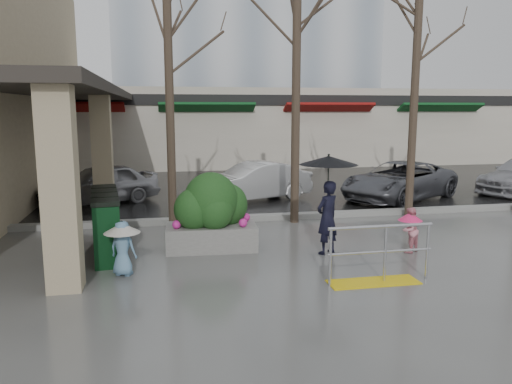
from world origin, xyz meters
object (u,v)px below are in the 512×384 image
object	(u,v)px
woman	(328,192)
child_pink	(410,227)
planter	(211,213)
tree_west	(167,20)
car_b	(254,182)
handrail	(377,262)
news_boxes	(106,223)
tree_midwest	(297,18)
child_blue	(122,242)
tree_mideast	(417,37)
car_a	(99,184)
car_c	(399,181)

from	to	relation	value
woman	child_pink	world-z (taller)	woman
planter	child_pink	bearing A→B (deg)	-14.62
tree_west	car_b	distance (m)	6.19
handrail	news_boxes	distance (m)	5.52
tree_west	planter	size ratio (longest dim) A/B	3.46
handrail	planter	size ratio (longest dim) A/B	0.97
tree_midwest	child_blue	xyz separation A→B (m)	(-4.20, -3.55, -4.61)
tree_mideast	child_blue	bearing A→B (deg)	-154.70
child_pink	planter	bearing A→B (deg)	-46.30
handrail	tree_west	size ratio (longest dim) A/B	0.28
child_pink	child_blue	xyz separation A→B (m)	(-5.82, -0.36, 0.08)
tree_west	planter	distance (m)	4.85
handrail	woman	distance (m)	2.09
car_a	car_b	size ratio (longest dim) A/B	0.97
car_c	tree_midwest	bearing A→B (deg)	-90.11
child_pink	news_boxes	bearing A→B (deg)	-41.88
tree_mideast	tree_midwest	bearing A→B (deg)	180.00
planter	tree_midwest	bearing A→B (deg)	41.19
tree_mideast	woman	size ratio (longest dim) A/B	3.10
planter	car_c	bearing A→B (deg)	34.86
tree_mideast	car_c	bearing A→B (deg)	68.65
woman	tree_midwest	bearing A→B (deg)	-121.93
handrail	tree_midwest	size ratio (longest dim) A/B	0.27
news_boxes	car_a	bearing A→B (deg)	91.00
child_pink	car_c	world-z (taller)	car_c
car_a	car_c	world-z (taller)	same
child_pink	news_boxes	xyz separation A→B (m)	(-6.25, 1.13, 0.11)
news_boxes	car_a	xyz separation A→B (m)	(-0.75, 5.78, -0.02)
child_blue	news_boxes	world-z (taller)	news_boxes
planter	news_boxes	distance (m)	2.20
child_pink	car_c	distance (m)	6.35
handrail	planter	distance (m)	3.75
planter	car_a	size ratio (longest dim) A/B	0.53
tree_mideast	car_a	distance (m)	10.35
handrail	car_c	xyz separation A→B (m)	(4.14, 7.36, 0.25)
tree_midwest	child_blue	bearing A→B (deg)	-139.83
handrail	child_pink	distance (m)	2.18
woman	planter	size ratio (longest dim) A/B	1.07
tree_mideast	car_a	xyz separation A→B (m)	(-8.68, 3.71, -4.23)
handrail	tree_midwest	xyz separation A→B (m)	(-0.16, 4.80, 4.86)
tree_mideast	car_c	xyz separation A→B (m)	(1.00, 2.56, -4.23)
planter	car_c	world-z (taller)	planter
handrail	car_b	distance (m)	8.14
woman	news_boxes	bearing A→B (deg)	-40.70
woman	car_a	world-z (taller)	woman
news_boxes	tree_midwest	bearing A→B (deg)	17.61
woman	car_b	distance (m)	6.31
tree_west	child_blue	xyz separation A→B (m)	(-1.00, -3.55, -4.46)
handrail	child_pink	size ratio (longest dim) A/B	1.98
tree_west	news_boxes	size ratio (longest dim) A/B	2.87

